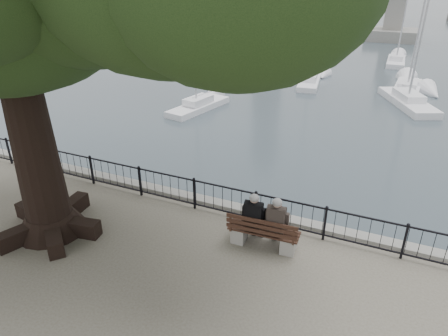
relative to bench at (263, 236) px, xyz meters
The scene contains 14 objects.
harbor 2.33m from the bench, 136.80° to the left, with size 260.00×260.00×1.20m.
railing 1.87m from the bench, 148.10° to the left, with size 22.06×0.06×1.00m.
bench is the anchor object (origin of this frame).
person_left 0.48m from the bench, 161.36° to the left, with size 0.48×0.80×1.58m.
person_right 0.52m from the bench, 21.39° to the left, with size 0.48×0.80×1.58m.
lion_monument 48.43m from the bench, 89.50° to the left, with size 5.96×5.96×8.80m.
sailboat_a 15.39m from the bench, 123.92° to the left, with size 2.21×4.97×8.97m.
sailboat_b 22.00m from the bench, 99.76° to the left, with size 2.08×5.18×11.17m.
sailboat_c 19.36m from the bench, 80.39° to the left, with size 3.99×6.08×12.14m.
sailboat_e 31.88m from the bench, 118.63° to the left, with size 1.85×4.89×11.37m.
sailboat_f 32.84m from the bench, 86.77° to the left, with size 1.62×5.49×11.52m.
sailboat_h 40.57m from the bench, 98.18° to the left, with size 1.60×4.86×11.44m.
sailboat_i 22.49m from the bench, 82.09° to the left, with size 1.93×5.99×10.51m.
sailboat_j 41.69m from the bench, 106.84° to the left, with size 1.78×5.85×13.46m.
Camera 1 is at (4.19, -6.88, 6.62)m, focal length 32.00 mm.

